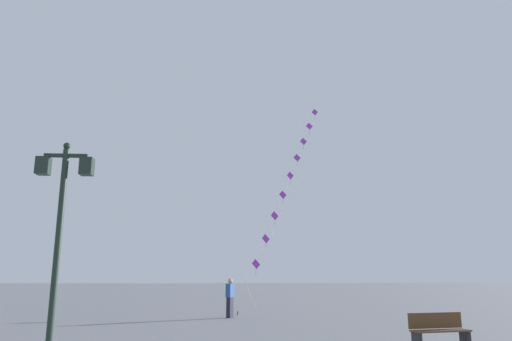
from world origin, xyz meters
The scene contains 5 objects.
ground_plane centered at (0.00, 20.00, 0.00)m, with size 160.00×160.00×0.00m, color gray.
twin_lantern_lamp_post centered at (-3.33, 9.55, 3.36)m, with size 1.25×0.28×4.86m.
kite_train centered at (4.11, 26.26, 7.24)m, with size 5.90×8.53×13.47m.
kite_flyer centered at (0.64, 20.44, 0.90)m, with size 0.45×0.60×1.71m.
park_bench centered at (5.99, 11.39, 0.45)m, with size 1.65×0.72×0.89m.
Camera 1 is at (0.30, -1.00, 1.90)m, focal length 32.51 mm.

